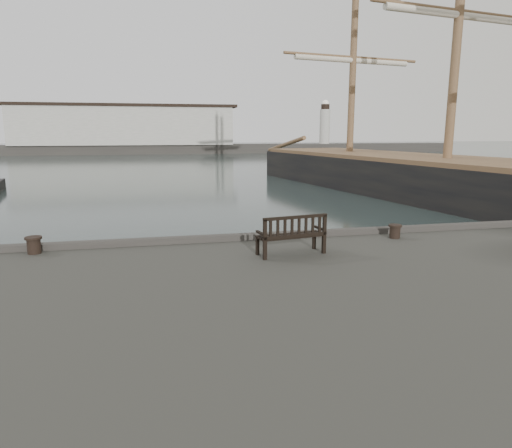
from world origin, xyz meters
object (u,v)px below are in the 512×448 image
Objects in this scene: tall_ship_main at (445,188)px; bollard_left at (34,245)px; bollard_right at (395,231)px; bench at (291,242)px.

bollard_left is at bearing -155.12° from tall_ship_main.
bollard_left reaches higher than bollard_right.
bollard_right is (3.63, 1.14, -0.12)m from bench.
bollard_right is at bearing -2.28° from bollard_left.
tall_ship_main is (23.43, 16.12, -0.96)m from bollard_left.
tall_ship_main is at bearing 37.18° from bench.
bollard_left is 1.09× the size of bollard_right.
bollard_left is at bearing 177.72° from bollard_right.
bench is at bearing -13.07° from bollard_left.
bench is 24.38m from tall_ship_main.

